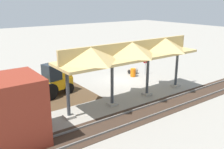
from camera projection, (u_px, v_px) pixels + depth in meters
name	position (u px, v px, depth m)	size (l,w,h in m)	color
ground_plane	(123.00, 80.00, 25.86)	(120.00, 120.00, 0.00)	gray
dirt_work_zone	(37.00, 97.00, 21.38)	(9.07, 7.00, 0.01)	#4C3823
platform_canopy	(131.00, 51.00, 19.62)	(12.46, 3.20, 4.90)	#9E998E
rail_tracks	(177.00, 102.00, 20.37)	(60.00, 2.58, 0.15)	slate
stop_sign	(145.00, 62.00, 27.55)	(0.76, 0.10, 2.04)	gray
backhoe	(53.00, 81.00, 21.50)	(5.29, 2.45, 2.82)	orange
dirt_mound	(17.00, 100.00, 20.80)	(6.18, 6.18, 2.06)	#4C3823
concrete_pipe	(132.00, 71.00, 27.96)	(1.20, 0.92, 0.72)	#9E9384
traffic_barrel	(133.00, 73.00, 27.04)	(0.56, 0.56, 0.90)	orange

